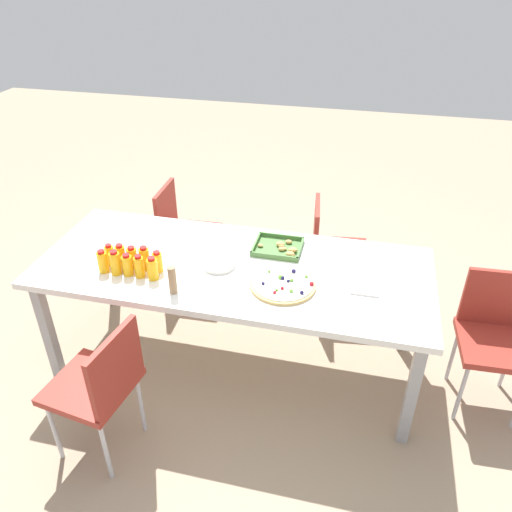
{
  "coord_description": "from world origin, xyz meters",
  "views": [
    {
      "loc": [
        0.7,
        -2.36,
        2.38
      ],
      "look_at": [
        0.12,
        0.1,
        0.78
      ],
      "focal_mm": 35.26,
      "sensor_mm": 36.0,
      "label": 1
    }
  ],
  "objects_px": {
    "chair_end": "(495,331)",
    "juice_bottle_5": "(110,255)",
    "party_table": "(233,274)",
    "juice_bottle_2": "(127,265)",
    "juice_bottle_6": "(121,256)",
    "plate_stack": "(219,265)",
    "napkin_stack": "(365,287)",
    "chair_far_left": "(182,228)",
    "juice_bottle_8": "(145,259)",
    "juice_bottle_3": "(139,267)",
    "juice_bottle_4": "(152,269)",
    "chair_far_right": "(331,246)",
    "snack_tray": "(280,248)",
    "chair_near_left": "(101,382)",
    "juice_bottle_9": "(158,262)",
    "juice_bottle_7": "(132,258)",
    "cardboard_tube": "(172,280)",
    "juice_bottle_1": "(115,263)",
    "fruit_pizza": "(283,284)",
    "juice_bottle_0": "(103,262)"
  },
  "relations": [
    {
      "from": "juice_bottle_4",
      "to": "juice_bottle_8",
      "type": "height_order",
      "value": "juice_bottle_8"
    },
    {
      "from": "chair_far_left",
      "to": "juice_bottle_1",
      "type": "height_order",
      "value": "juice_bottle_1"
    },
    {
      "from": "juice_bottle_6",
      "to": "fruit_pizza",
      "type": "relative_size",
      "value": 0.39
    },
    {
      "from": "party_table",
      "to": "chair_end",
      "type": "xyz_separation_m",
      "value": [
        1.52,
        0.07,
        -0.2
      ]
    },
    {
      "from": "juice_bottle_2",
      "to": "napkin_stack",
      "type": "bearing_deg",
      "value": 7.62
    },
    {
      "from": "juice_bottle_0",
      "to": "juice_bottle_5",
      "type": "xyz_separation_m",
      "value": [
        0.0,
        0.08,
        -0.0
      ]
    },
    {
      "from": "juice_bottle_2",
      "to": "juice_bottle_5",
      "type": "distance_m",
      "value": 0.17
    },
    {
      "from": "chair_end",
      "to": "juice_bottle_0",
      "type": "relative_size",
      "value": 5.88
    },
    {
      "from": "chair_near_left",
      "to": "juice_bottle_8",
      "type": "relative_size",
      "value": 5.63
    },
    {
      "from": "juice_bottle_2",
      "to": "juice_bottle_6",
      "type": "bearing_deg",
      "value": 136.1
    },
    {
      "from": "juice_bottle_7",
      "to": "juice_bottle_1",
      "type": "bearing_deg",
      "value": -130.13
    },
    {
      "from": "juice_bottle_2",
      "to": "juice_bottle_5",
      "type": "height_order",
      "value": "juice_bottle_2"
    },
    {
      "from": "juice_bottle_5",
      "to": "chair_far_right",
      "type": "bearing_deg",
      "value": 37.68
    },
    {
      "from": "juice_bottle_9",
      "to": "party_table",
      "type": "bearing_deg",
      "value": 21.5
    },
    {
      "from": "juice_bottle_5",
      "to": "juice_bottle_8",
      "type": "height_order",
      "value": "juice_bottle_8"
    },
    {
      "from": "chair_near_left",
      "to": "cardboard_tube",
      "type": "xyz_separation_m",
      "value": [
        0.23,
        0.47,
        0.34
      ]
    },
    {
      "from": "chair_near_left",
      "to": "juice_bottle_4",
      "type": "relative_size",
      "value": 5.89
    },
    {
      "from": "juice_bottle_2",
      "to": "juice_bottle_8",
      "type": "bearing_deg",
      "value": 47.94
    },
    {
      "from": "juice_bottle_3",
      "to": "fruit_pizza",
      "type": "relative_size",
      "value": 0.38
    },
    {
      "from": "chair_end",
      "to": "party_table",
      "type": "bearing_deg",
      "value": 0.01
    },
    {
      "from": "chair_far_right",
      "to": "juice_bottle_3",
      "type": "height_order",
      "value": "juice_bottle_3"
    },
    {
      "from": "napkin_stack",
      "to": "chair_far_left",
      "type": "bearing_deg",
      "value": 149.11
    },
    {
      "from": "juice_bottle_3",
      "to": "juice_bottle_9",
      "type": "height_order",
      "value": "juice_bottle_3"
    },
    {
      "from": "juice_bottle_9",
      "to": "chair_far_right",
      "type": "bearing_deg",
      "value": 45.8
    },
    {
      "from": "juice_bottle_2",
      "to": "cardboard_tube",
      "type": "bearing_deg",
      "value": -18.22
    },
    {
      "from": "juice_bottle_6",
      "to": "plate_stack",
      "type": "xyz_separation_m",
      "value": [
        0.55,
        0.12,
        -0.05
      ]
    },
    {
      "from": "chair_near_left",
      "to": "juice_bottle_7",
      "type": "distance_m",
      "value": 0.73
    },
    {
      "from": "chair_near_left",
      "to": "juice_bottle_8",
      "type": "xyz_separation_m",
      "value": [
        -0.01,
        0.65,
        0.33
      ]
    },
    {
      "from": "juice_bottle_6",
      "to": "juice_bottle_7",
      "type": "xyz_separation_m",
      "value": [
        0.07,
        -0.0,
        -0.0
      ]
    },
    {
      "from": "plate_stack",
      "to": "napkin_stack",
      "type": "xyz_separation_m",
      "value": [
        0.84,
        -0.02,
        -0.01
      ]
    },
    {
      "from": "chair_far_left",
      "to": "chair_far_right",
      "type": "bearing_deg",
      "value": 88.02
    },
    {
      "from": "party_table",
      "to": "napkin_stack",
      "type": "relative_size",
      "value": 15.35
    },
    {
      "from": "juice_bottle_7",
      "to": "snack_tray",
      "type": "relative_size",
      "value": 0.48
    },
    {
      "from": "juice_bottle_3",
      "to": "juice_bottle_8",
      "type": "xyz_separation_m",
      "value": [
        -0.0,
        0.08,
        0.0
      ]
    },
    {
      "from": "juice_bottle_1",
      "to": "juice_bottle_4",
      "type": "relative_size",
      "value": 1.07
    },
    {
      "from": "juice_bottle_2",
      "to": "juice_bottle_9",
      "type": "height_order",
      "value": "juice_bottle_2"
    },
    {
      "from": "chair_end",
      "to": "juice_bottle_7",
      "type": "bearing_deg",
      "value": 3.68
    },
    {
      "from": "chair_near_left",
      "to": "juice_bottle_3",
      "type": "relative_size",
      "value": 5.91
    },
    {
      "from": "juice_bottle_3",
      "to": "napkin_stack",
      "type": "xyz_separation_m",
      "value": [
        1.25,
        0.18,
        -0.06
      ]
    },
    {
      "from": "fruit_pizza",
      "to": "cardboard_tube",
      "type": "bearing_deg",
      "value": -160.89
    },
    {
      "from": "juice_bottle_1",
      "to": "plate_stack",
      "type": "height_order",
      "value": "juice_bottle_1"
    },
    {
      "from": "juice_bottle_6",
      "to": "snack_tray",
      "type": "height_order",
      "value": "juice_bottle_6"
    },
    {
      "from": "juice_bottle_6",
      "to": "juice_bottle_9",
      "type": "distance_m",
      "value": 0.23
    },
    {
      "from": "chair_end",
      "to": "juice_bottle_5",
      "type": "relative_size",
      "value": 6.21
    },
    {
      "from": "juice_bottle_8",
      "to": "juice_bottle_2",
      "type": "bearing_deg",
      "value": -132.06
    },
    {
      "from": "chair_far_left",
      "to": "snack_tray",
      "type": "distance_m",
      "value": 1.06
    },
    {
      "from": "chair_far_left",
      "to": "chair_far_right",
      "type": "xyz_separation_m",
      "value": [
        1.14,
        -0.0,
        0.0
      ]
    },
    {
      "from": "chair_far_left",
      "to": "juice_bottle_7",
      "type": "distance_m",
      "value": 1.0
    },
    {
      "from": "party_table",
      "to": "juice_bottle_5",
      "type": "distance_m",
      "value": 0.73
    },
    {
      "from": "cardboard_tube",
      "to": "chair_far_right",
      "type": "bearing_deg",
      "value": 56.02
    }
  ]
}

